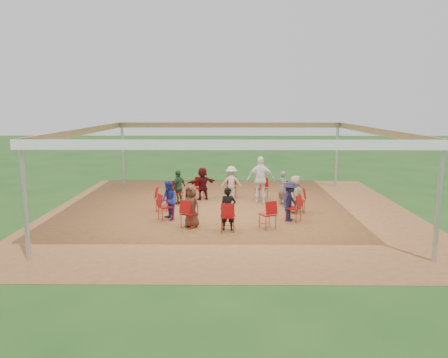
{
  "coord_description": "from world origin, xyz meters",
  "views": [
    {
      "loc": [
        -0.07,
        -15.28,
        3.79
      ],
      "look_at": [
        -0.22,
        0.3,
        1.15
      ],
      "focal_mm": 35.0,
      "sensor_mm": 36.0,
      "label": 1
    }
  ],
  "objects_px": {
    "chair_11": "(293,208)",
    "laptop": "(291,195)",
    "chair_2": "(261,189)",
    "person_seated_4": "(179,187)",
    "chair_0": "(299,200)",
    "chair_4": "(201,188)",
    "chair_5": "(176,192)",
    "person_seated_0": "(295,194)",
    "person_seated_6": "(191,206)",
    "standing_person": "(261,180)",
    "chair_8": "(189,214)",
    "cable_coil": "(230,210)",
    "person_seated_8": "(290,201)",
    "chair_1": "(286,193)",
    "person_seated_5": "(169,200)",
    "chair_3": "(231,187)",
    "person_seated_1": "(283,188)",
    "person_seated_3": "(202,184)",
    "chair_7": "(165,207)",
    "person_seated_7": "(228,209)",
    "chair_10": "(268,215)",
    "chair_9": "(228,217)",
    "chair_6": "(162,199)"
  },
  "relations": [
    {
      "from": "chair_8",
      "to": "chair_10",
      "type": "relative_size",
      "value": 1.0
    },
    {
      "from": "person_seated_8",
      "to": "chair_8",
      "type": "bearing_deg",
      "value": 136.44
    },
    {
      "from": "chair_0",
      "to": "chair_4",
      "type": "distance_m",
      "value": 4.24
    },
    {
      "from": "chair_7",
      "to": "chair_4",
      "type": "bearing_deg",
      "value": 135.0
    },
    {
      "from": "person_seated_4",
      "to": "person_seated_5",
      "type": "xyz_separation_m",
      "value": [
        -0.07,
        -2.32,
        0.0
      ]
    },
    {
      "from": "person_seated_0",
      "to": "chair_8",
      "type": "bearing_deg",
      "value": 120.83
    },
    {
      "from": "cable_coil",
      "to": "chair_1",
      "type": "bearing_deg",
      "value": 23.76
    },
    {
      "from": "chair_2",
      "to": "chair_5",
      "type": "relative_size",
      "value": 1.0
    },
    {
      "from": "person_seated_0",
      "to": "chair_9",
      "type": "bearing_deg",
      "value": 136.44
    },
    {
      "from": "chair_5",
      "to": "person_seated_8",
      "type": "relative_size",
      "value": 0.68
    },
    {
      "from": "chair_7",
      "to": "person_seated_3",
      "type": "bearing_deg",
      "value": 133.56
    },
    {
      "from": "chair_7",
      "to": "person_seated_1",
      "type": "xyz_separation_m",
      "value": [
        4.2,
        2.26,
        0.22
      ]
    },
    {
      "from": "chair_5",
      "to": "chair_8",
      "type": "distance_m",
      "value": 3.46
    },
    {
      "from": "chair_3",
      "to": "chair_5",
      "type": "distance_m",
      "value": 2.45
    },
    {
      "from": "chair_1",
      "to": "chair_11",
      "type": "relative_size",
      "value": 1.0
    },
    {
      "from": "chair_3",
      "to": "chair_8",
      "type": "distance_m",
      "value": 4.72
    },
    {
      "from": "chair_1",
      "to": "chair_0",
      "type": "bearing_deg",
      "value": 165.0
    },
    {
      "from": "person_seated_5",
      "to": "person_seated_7",
      "type": "xyz_separation_m",
      "value": [
        1.98,
        -1.22,
        0.0
      ]
    },
    {
      "from": "standing_person",
      "to": "laptop",
      "type": "distance_m",
      "value": 1.87
    },
    {
      "from": "chair_3",
      "to": "chair_7",
      "type": "xyz_separation_m",
      "value": [
        -2.22,
        -3.6,
        0.0
      ]
    },
    {
      "from": "chair_5",
      "to": "cable_coil",
      "type": "distance_m",
      "value": 2.39
    },
    {
      "from": "chair_2",
      "to": "chair_6",
      "type": "bearing_deg",
      "value": 60.0
    },
    {
      "from": "person_seated_3",
      "to": "person_seated_8",
      "type": "height_order",
      "value": "same"
    },
    {
      "from": "chair_11",
      "to": "chair_2",
      "type": "bearing_deg",
      "value": 45.0
    },
    {
      "from": "chair_5",
      "to": "standing_person",
      "type": "distance_m",
      "value": 3.33
    },
    {
      "from": "chair_0",
      "to": "chair_2",
      "type": "bearing_deg",
      "value": 30.0
    },
    {
      "from": "chair_0",
      "to": "person_seated_4",
      "type": "bearing_deg",
      "value": 75.39
    },
    {
      "from": "person_seated_7",
      "to": "cable_coil",
      "type": "height_order",
      "value": "person_seated_7"
    },
    {
      "from": "chair_3",
      "to": "person_seated_5",
      "type": "relative_size",
      "value": 0.68
    },
    {
      "from": "chair_2",
      "to": "person_seated_4",
      "type": "bearing_deg",
      "value": 46.44
    },
    {
      "from": "chair_1",
      "to": "person_seated_4",
      "type": "xyz_separation_m",
      "value": [
        -4.13,
        0.06,
        0.22
      ]
    },
    {
      "from": "laptop",
      "to": "chair_8",
      "type": "bearing_deg",
      "value": 122.02
    },
    {
      "from": "chair_0",
      "to": "chair_3",
      "type": "relative_size",
      "value": 1.0
    },
    {
      "from": "person_seated_0",
      "to": "chair_0",
      "type": "bearing_deg",
      "value": -90.0
    },
    {
      "from": "chair_10",
      "to": "person_seated_1",
      "type": "distance_m",
      "value": 3.38
    },
    {
      "from": "chair_8",
      "to": "standing_person",
      "type": "height_order",
      "value": "standing_person"
    },
    {
      "from": "chair_7",
      "to": "person_seated_6",
      "type": "distance_m",
      "value": 1.26
    },
    {
      "from": "chair_1",
      "to": "person_seated_5",
      "type": "height_order",
      "value": "person_seated_5"
    },
    {
      "from": "chair_9",
      "to": "person_seated_3",
      "type": "height_order",
      "value": "person_seated_3"
    },
    {
      "from": "chair_4",
      "to": "chair_5",
      "type": "bearing_deg",
      "value": 15.0
    },
    {
      "from": "standing_person",
      "to": "chair_2",
      "type": "bearing_deg",
      "value": -99.25
    },
    {
      "from": "person_seated_6",
      "to": "standing_person",
      "type": "distance_m",
      "value": 4.27
    },
    {
      "from": "person_seated_1",
      "to": "person_seated_7",
      "type": "height_order",
      "value": "same"
    },
    {
      "from": "laptop",
      "to": "chair_2",
      "type": "bearing_deg",
      "value": 23.95
    },
    {
      "from": "person_seated_6",
      "to": "laptop",
      "type": "xyz_separation_m",
      "value": [
        3.38,
        1.92,
        -0.04
      ]
    },
    {
      "from": "chair_3",
      "to": "person_seated_1",
      "type": "xyz_separation_m",
      "value": [
        1.98,
        -1.34,
        0.22
      ]
    },
    {
      "from": "person_seated_6",
      "to": "chair_5",
      "type": "bearing_deg",
      "value": 136.44
    },
    {
      "from": "person_seated_0",
      "to": "person_seated_6",
      "type": "distance_m",
      "value": 4.03
    },
    {
      "from": "chair_11",
      "to": "laptop",
      "type": "height_order",
      "value": "chair_11"
    },
    {
      "from": "chair_3",
      "to": "person_seated_1",
      "type": "relative_size",
      "value": 0.68
    }
  ]
}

